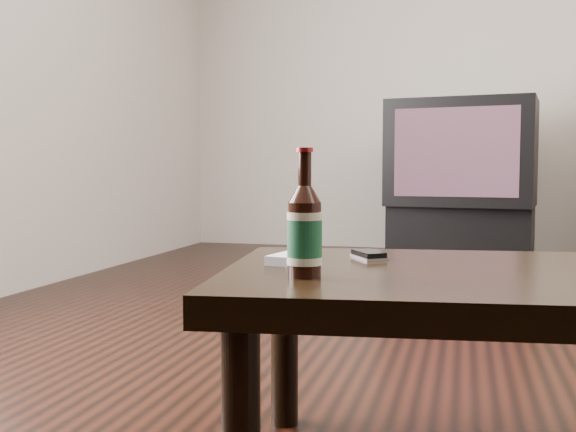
% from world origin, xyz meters
% --- Properties ---
extents(wall_back, '(5.00, 0.02, 2.70)m').
position_xyz_m(wall_back, '(0.00, 3.01, 1.35)').
color(wall_back, beige).
rests_on(wall_back, ground).
extents(tv_stand, '(0.94, 0.56, 0.36)m').
position_xyz_m(tv_stand, '(-0.45, 2.44, 0.18)').
color(tv_stand, black).
rests_on(tv_stand, floor).
extents(tv, '(0.98, 0.69, 0.68)m').
position_xyz_m(tv, '(-0.45, 2.43, 0.70)').
color(tv, black).
rests_on(tv, tv_stand).
extents(coffee_table, '(1.15, 0.76, 0.41)m').
position_xyz_m(coffee_table, '(-0.33, -0.78, 0.35)').
color(coffee_table, black).
rests_on(coffee_table, floor).
extents(beer_bottle, '(0.08, 0.08, 0.23)m').
position_xyz_m(beer_bottle, '(-0.70, -0.95, 0.49)').
color(beer_bottle, black).
rests_on(beer_bottle, coffee_table).
extents(phone, '(0.09, 0.10, 0.02)m').
position_xyz_m(phone, '(-0.62, -0.68, 0.41)').
color(phone, '#A6A6A8').
rests_on(phone, coffee_table).
extents(remote, '(0.08, 0.17, 0.02)m').
position_xyz_m(remote, '(-0.76, -0.75, 0.42)').
color(remote, silver).
rests_on(remote, coffee_table).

